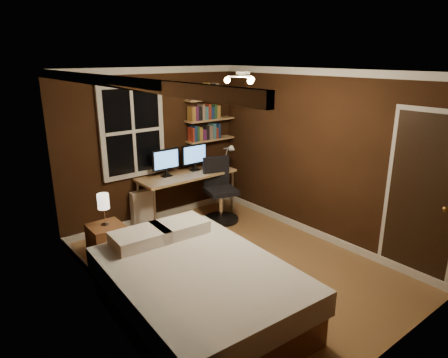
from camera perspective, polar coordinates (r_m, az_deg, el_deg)
floor at (r=5.41m, az=1.64°, el=-12.33°), size 4.20×4.20×0.00m
wall_back at (r=6.60m, az=-10.17°, el=4.57°), size 3.20×0.04×2.50m
wall_left at (r=4.11m, az=-15.51°, el=-3.61°), size 0.04×4.20×2.50m
wall_right at (r=6.04m, az=13.43°, el=3.19°), size 0.04×4.20×2.50m
ceiling at (r=4.70m, az=1.91°, el=15.18°), size 3.20×4.20×0.02m
window at (r=6.35m, az=-12.94°, el=6.68°), size 1.06×0.06×1.46m
door at (r=5.33m, az=26.34°, el=-2.59°), size 0.03×0.82×2.05m
door_knob at (r=5.19m, az=29.07°, el=-3.77°), size 0.06×0.06×0.06m
ceiling_fixture at (r=4.63m, az=2.73°, el=13.90°), size 0.44×0.44×0.18m
bookshelf_lower at (r=7.07m, az=-1.99°, el=5.67°), size 0.92×0.22×0.03m
books_row_lower at (r=7.04m, az=-2.00°, el=6.71°), size 0.60×0.16×0.23m
bookshelf_middle at (r=7.01m, az=-2.02°, el=8.48°), size 0.92×0.22×0.03m
books_row_middle at (r=6.99m, az=-2.03°, el=9.53°), size 0.54×0.16×0.23m
bookshelf_upper at (r=6.96m, az=-2.05°, el=11.33°), size 0.92×0.22×0.03m
books_row_upper at (r=6.95m, az=-2.06°, el=12.39°), size 0.66×0.16×0.23m
bed at (r=4.34m, az=-3.80°, el=-15.55°), size 1.71×2.30×0.75m
nightstand at (r=5.61m, az=-16.33°, el=-8.86°), size 0.43×0.43×0.54m
bedside_lamp at (r=5.42m, az=-16.77°, el=-4.24°), size 0.15×0.15×0.44m
radiator at (r=6.65m, az=-11.50°, el=-4.04°), size 0.39×0.14×0.58m
desk at (r=6.66m, az=-5.35°, el=0.26°), size 1.66×0.62×0.79m
monitor_left at (r=6.49m, az=-8.29°, el=2.31°), size 0.48×0.12×0.45m
monitor_right at (r=6.77m, az=-4.25°, el=3.08°), size 0.48×0.12×0.45m
desk_lamp at (r=6.89m, az=0.64°, el=3.32°), size 0.14×0.32×0.44m
office_chair at (r=6.67m, az=-0.59°, el=-2.51°), size 0.59×0.59×1.06m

